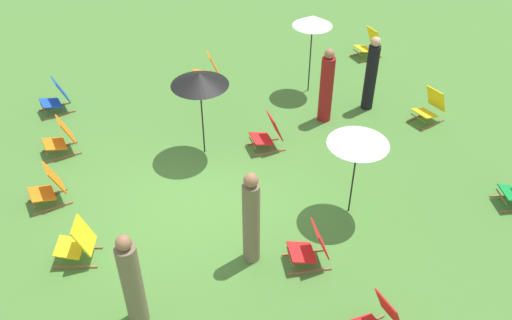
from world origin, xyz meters
The scene contains 17 objects.
ground_plane centered at (0.00, 0.00, 0.00)m, with size 40.00×40.00×0.00m, color #477A33.
deckchair_1 centered at (-0.96, 1.79, 0.37)m, with size 0.48×0.76×0.83m.
deckchair_2 centered at (-0.59, -2.77, 0.37)m, with size 0.61×0.84×0.83m.
deckchair_3 centered at (-4.16, 5.88, 0.37)m, with size 0.59×0.82×0.83m.
deckchair_4 centered at (1.08, -2.35, 0.37)m, with size 0.68×0.87×0.83m.
deckchair_5 centered at (-4.10, 1.25, 0.37)m, with size 0.54×0.80×0.83m.
deckchair_6 centered at (-3.93, -2.51, 0.37)m, with size 0.62×0.84×0.83m.
deckchair_7 centered at (-2.18, -2.48, 0.37)m, with size 0.59×0.83×0.83m.
deckchair_8 centered at (-0.79, 5.70, 0.37)m, with size 0.67×0.86×0.83m.
deckchair_11 centered at (2.40, 1.39, 0.37)m, with size 0.58×0.82×0.83m.
umbrella_0 centered at (-2.95, 3.57, 1.88)m, with size 0.95×0.95×2.01m.
umbrella_1 centered at (-1.25, 0.43, 1.79)m, with size 1.17×1.17×1.93m.
umbrella_2 centered at (1.43, 2.59, 1.72)m, with size 1.09×1.09×1.87m.
person_0 centered at (-1.76, 4.61, 0.90)m, with size 0.35×0.35×1.85m.
person_1 centered at (-1.62, 3.41, 0.86)m, with size 0.33×0.33×1.81m.
person_2 centered at (1.98, 0.47, 0.90)m, with size 0.39×0.39×1.87m.
person_3 centered at (2.63, -1.57, 0.86)m, with size 0.44×0.44×1.81m.
Camera 1 is at (8.11, -1.46, 7.16)m, focal length 38.23 mm.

